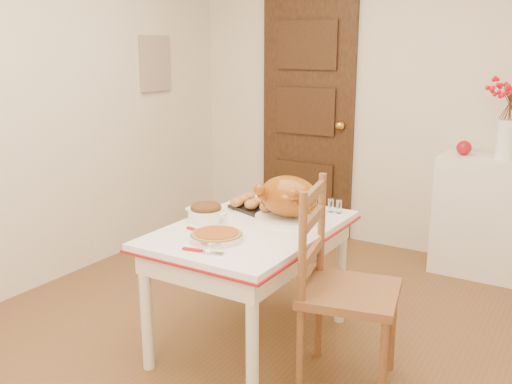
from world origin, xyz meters
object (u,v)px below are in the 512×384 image
Objects in this scene: kitchen_table at (251,286)px; chair_oak at (350,288)px; turkey_platter at (289,199)px; sideboard at (499,219)px; pumpkin_pie at (216,235)px.

chair_oak is at bearing -7.36° from kitchen_table.
chair_oak is 0.65m from turkey_platter.
chair_oak is at bearing -38.06° from turkey_platter.
sideboard is at bearing 52.04° from turkey_platter.
kitchen_table is 0.47m from pumpkin_pie.
chair_oak is at bearing 17.61° from pumpkin_pie.
chair_oak reaches higher than kitchen_table.
pumpkin_pie is (-0.15, -0.48, -0.10)m from turkey_platter.
sideboard is 1.84m from turkey_platter.
sideboard is 2.31m from pumpkin_pie.
chair_oak is (0.61, -0.08, 0.16)m from kitchen_table.
turkey_platter is at bearing 72.90° from pumpkin_pie.
turkey_platter is 1.49× the size of pumpkin_pie.
chair_oak is 3.88× the size of pumpkin_pie.
pumpkin_pie is at bearing -95.70° from kitchen_table.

